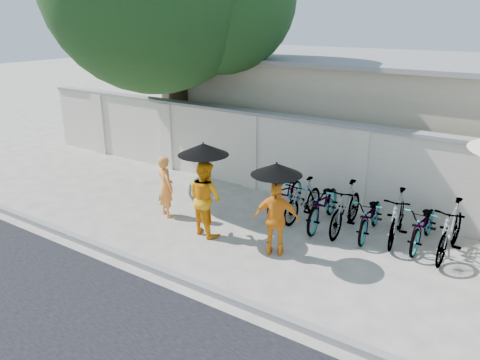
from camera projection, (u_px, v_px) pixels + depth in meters
The scene contains 17 objects.
ground at pixel (211, 237), 9.92m from camera, with size 80.00×80.00×0.00m, color #BDB6A4.
kerb at pixel (155, 269), 8.57m from camera, with size 40.00×0.16×0.12m, color gray.
compound_wall at pixel (321, 163), 11.56m from camera, with size 20.00×0.30×2.00m, color silver.
building_behind at pixel (408, 117), 13.81m from camera, with size 14.00×6.00×3.20m, color #C0AF8F.
monk_left at pixel (166, 187), 10.77m from camera, with size 0.53×0.35×1.45m, color orange.
monk_center at pixel (205, 198), 9.86m from camera, with size 0.79×0.62×1.63m, color #FF9D0D.
parasol_center at pixel (203, 149), 9.40m from camera, with size 1.04×1.04×1.11m.
monk_right at pixel (276, 219), 8.99m from camera, with size 0.88×0.37×1.51m, color orange.
parasol_right at pixel (277, 169), 8.57m from camera, with size 0.96×0.96×1.05m.
bike_0 at pixel (286, 193), 11.07m from camera, with size 0.62×1.77×0.93m, color gray.
bike_1 at pixel (303, 200), 10.67m from camera, with size 0.45×1.59×0.95m, color gray.
bike_2 at pixel (324, 204), 10.36m from camera, with size 0.67×1.91×1.01m, color gray.
bike_3 at pixel (346, 208), 10.05m from camera, with size 0.51×1.81×1.09m, color gray.
bike_4 at pixel (371, 216), 9.88m from camera, with size 0.59×1.68×0.88m, color gray.
bike_5 at pixel (397, 217), 9.64m from camera, with size 0.50×1.76×1.06m, color gray.
bike_6 at pixel (424, 225), 9.42m from camera, with size 0.61×1.74×0.91m, color gray.
bike_7 at pixel (451, 230), 8.99m from camera, with size 0.52×1.84×1.11m, color gray.
Camera 1 is at (5.51, -7.08, 4.45)m, focal length 35.00 mm.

